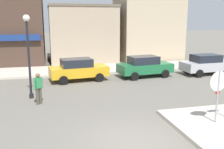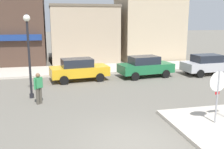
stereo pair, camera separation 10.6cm
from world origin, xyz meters
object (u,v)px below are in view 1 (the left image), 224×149
(stop_sign, at_px, (218,90))
(pedestrian_crossing_near, at_px, (38,88))
(parked_car_nearest, at_px, (78,69))
(parked_car_second, at_px, (145,66))
(lamp_post, at_px, (28,44))
(parked_car_third, at_px, (207,64))

(stop_sign, xyz_separation_m, pedestrian_crossing_near, (-7.05, 4.56, -0.65))
(stop_sign, distance_m, parked_car_nearest, 10.32)
(parked_car_second, xyz_separation_m, pedestrian_crossing_near, (-7.49, -4.76, 0.06))
(lamp_post, distance_m, parked_car_third, 13.53)
(parked_car_nearest, height_order, parked_car_third, same)
(parked_car_nearest, xyz_separation_m, parked_car_third, (9.96, -0.24, 0.00))
(stop_sign, height_order, parked_car_second, stop_sign)
(parked_car_nearest, height_order, parked_car_second, same)
(parked_car_second, bearing_deg, lamp_post, -155.66)
(pedestrian_crossing_near, bearing_deg, parked_car_second, 32.43)
(lamp_post, height_order, parked_car_third, lamp_post)
(parked_car_third, bearing_deg, stop_sign, -121.18)
(parked_car_second, bearing_deg, stop_sign, -92.68)
(lamp_post, xyz_separation_m, parked_car_nearest, (2.99, 3.53, -2.15))
(parked_car_nearest, bearing_deg, lamp_post, -130.32)
(pedestrian_crossing_near, bearing_deg, lamp_post, 110.85)
(parked_car_second, distance_m, pedestrian_crossing_near, 8.87)
(parked_car_nearest, height_order, pedestrian_crossing_near, pedestrian_crossing_near)
(stop_sign, distance_m, parked_car_second, 9.36)
(stop_sign, bearing_deg, parked_car_third, 58.82)
(pedestrian_crossing_near, bearing_deg, parked_car_nearest, 61.53)
(parked_car_third, bearing_deg, parked_car_nearest, 178.60)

